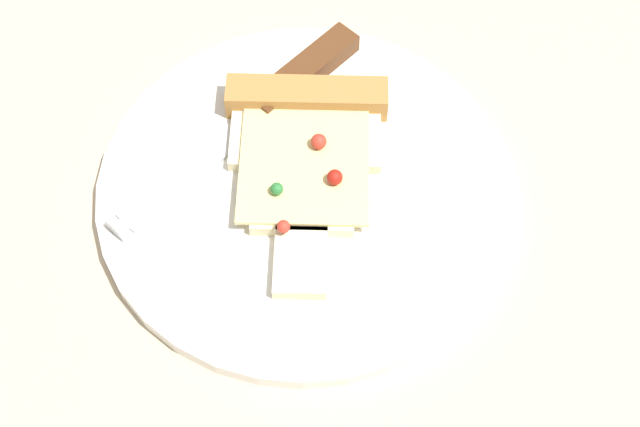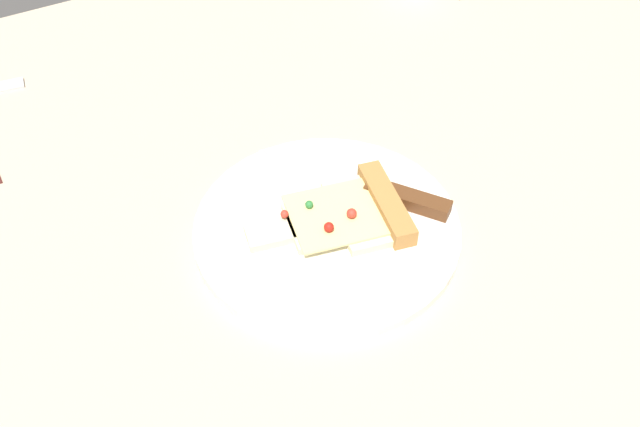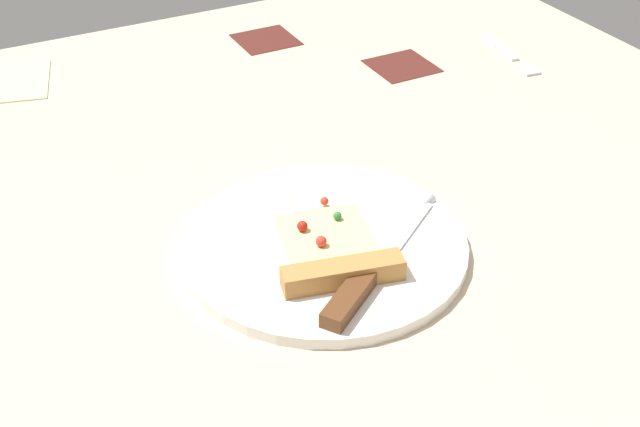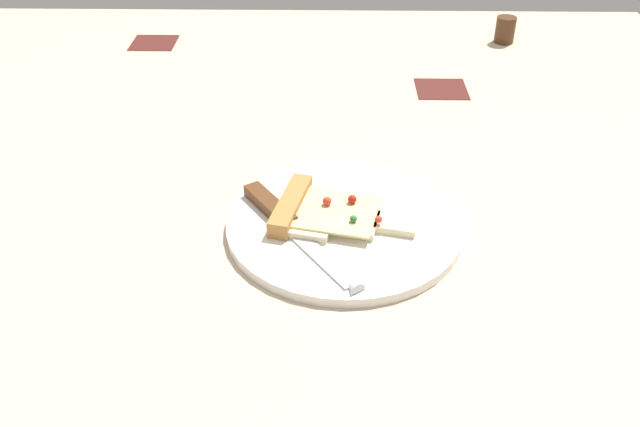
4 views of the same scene
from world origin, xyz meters
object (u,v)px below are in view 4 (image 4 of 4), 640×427
Objects in this scene: pizza_slice at (324,212)px; knife at (289,224)px; pepper_shaker at (505,30)px; plate at (344,224)px.

knife is (2.42, -4.35, -0.18)cm from pizza_slice.
pizza_slice is at bearing -28.95° from pepper_shaker.
knife is (1.82, -6.89, 1.25)cm from plate.
knife is at bearing -30.87° from pepper_shaker.
knife reaches higher than plate.
pizza_slice is 0.89× the size of knife.
plate is 2.97cm from pizza_slice.
pepper_shaker is (-67.72, 40.48, 0.73)cm from knife.
plate is at bearing 160.08° from knife.
knife is 4.00× the size of pepper_shaker.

